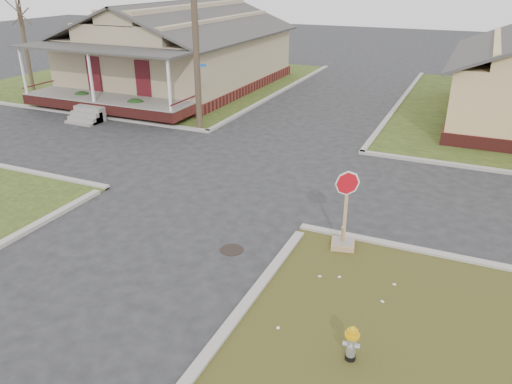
% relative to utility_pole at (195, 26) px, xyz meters
% --- Properties ---
extents(ground, '(120.00, 120.00, 0.00)m').
position_rel_utility_pole_xyz_m(ground, '(4.20, -8.90, -4.66)').
color(ground, '#242426').
rests_on(ground, ground).
extents(verge_far_left, '(19.00, 19.00, 0.05)m').
position_rel_utility_pole_xyz_m(verge_far_left, '(-8.80, 9.10, -4.64)').
color(verge_far_left, '#2D4117').
rests_on(verge_far_left, ground).
extents(curbs, '(80.00, 40.00, 0.12)m').
position_rel_utility_pole_xyz_m(curbs, '(4.20, -3.90, -4.66)').
color(curbs, '#A8A297').
rests_on(curbs, ground).
extents(manhole, '(0.64, 0.64, 0.01)m').
position_rel_utility_pole_xyz_m(manhole, '(6.40, -9.40, -4.66)').
color(manhole, black).
rests_on(manhole, ground).
extents(corner_house, '(10.10, 15.50, 5.30)m').
position_rel_utility_pole_xyz_m(corner_house, '(-5.80, 7.78, -2.38)').
color(corner_house, maroon).
rests_on(corner_house, ground).
extents(utility_pole, '(1.80, 0.28, 9.00)m').
position_rel_utility_pole_xyz_m(utility_pole, '(0.00, 0.00, 0.00)').
color(utility_pole, '#443427').
rests_on(utility_pole, ground).
extents(tree_far_left, '(0.22, 0.22, 4.90)m').
position_rel_utility_pole_xyz_m(tree_far_left, '(-13.80, 3.10, -2.16)').
color(tree_far_left, '#443427').
rests_on(tree_far_left, verge_far_left).
extents(fire_hydrant, '(0.28, 0.28, 0.76)m').
position_rel_utility_pole_xyz_m(fire_hydrant, '(10.33, -12.20, -4.20)').
color(fire_hydrant, black).
rests_on(fire_hydrant, ground).
extents(stop_sign, '(0.62, 0.61, 2.20)m').
position_rel_utility_pole_xyz_m(stop_sign, '(9.09, -8.10, -4.14)').
color(stop_sign, '#9E7955').
rests_on(stop_sign, ground).
extents(hedge_left, '(1.29, 1.06, 0.99)m').
position_rel_utility_pole_xyz_m(hedge_left, '(-7.59, 0.66, -4.12)').
color(hedge_left, '#173312').
rests_on(hedge_left, verge_far_left).
extents(hedge_right, '(1.31, 1.07, 1.00)m').
position_rel_utility_pole_xyz_m(hedge_right, '(-3.92, 0.41, -4.11)').
color(hedge_right, '#173312').
rests_on(hedge_right, verge_far_left).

